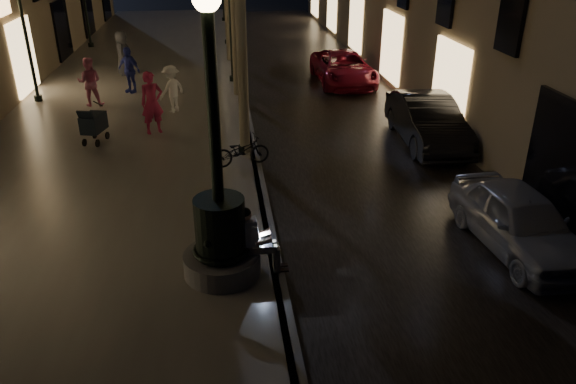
{
  "coord_description": "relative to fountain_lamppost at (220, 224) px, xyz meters",
  "views": [
    {
      "loc": [
        -0.89,
        -6.73,
        5.97
      ],
      "look_at": [
        0.33,
        3.0,
        1.28
      ],
      "focal_mm": 35.0,
      "sensor_mm": 36.0,
      "label": 1
    }
  ],
  "objects": [
    {
      "name": "promenade",
      "position": [
        -3.0,
        13.0,
        -1.11
      ],
      "size": [
        8.0,
        45.0,
        0.2
      ],
      "primitive_type": "cube",
      "color": "slate",
      "rests_on": "ground"
    },
    {
      "name": "cobble_lane",
      "position": [
        4.0,
        13.0,
        -1.2
      ],
      "size": [
        6.0,
        45.0,
        0.02
      ],
      "primitive_type": "cube",
      "color": "black",
      "rests_on": "ground"
    },
    {
      "name": "pedestrian_blue",
      "position": [
        -3.2,
        12.77,
        -0.16
      ],
      "size": [
        1.06,
        0.92,
        1.71
      ],
      "primitive_type": "imported",
      "rotation": [
        0.0,
        0.0,
        5.66
      ],
      "color": "navy",
      "rests_on": "promenade"
    },
    {
      "name": "bicycle",
      "position": [
        0.6,
        5.06,
        -0.61
      ],
      "size": [
        1.6,
        0.85,
        0.8
      ],
      "primitive_type": "imported",
      "rotation": [
        0.0,
        0.0,
        1.79
      ],
      "color": "black",
      "rests_on": "promenade"
    },
    {
      "name": "seated_man_laptop",
      "position": [
        0.61,
        0.0,
        -0.32
      ],
      "size": [
        0.93,
        0.31,
        1.3
      ],
      "color": "tan",
      "rests_on": "promenade"
    },
    {
      "name": "lamp_left_b",
      "position": [
        -6.4,
        12.0,
        2.02
      ],
      "size": [
        0.36,
        0.36,
        4.81
      ],
      "color": "black",
      "rests_on": "promenade"
    },
    {
      "name": "pedestrian_red",
      "position": [
        -1.91,
        7.97,
        -0.07
      ],
      "size": [
        0.81,
        0.69,
        1.88
      ],
      "primitive_type": "imported",
      "rotation": [
        0.0,
        0.0,
        0.41
      ],
      "color": "#A82144",
      "rests_on": "promenade"
    },
    {
      "name": "stroller",
      "position": [
        -3.54,
        7.28,
        -0.41
      ],
      "size": [
        0.69,
        1.19,
        1.2
      ],
      "rotation": [
        0.0,
        0.0,
        -0.26
      ],
      "color": "black",
      "rests_on": "promenade"
    },
    {
      "name": "fountain_lamppost",
      "position": [
        0.0,
        0.0,
        0.0
      ],
      "size": [
        1.4,
        1.4,
        5.21
      ],
      "color": "#59595B",
      "rests_on": "promenade"
    },
    {
      "name": "lamp_curb_a",
      "position": [
        0.7,
        6.0,
        2.02
      ],
      "size": [
        0.36,
        0.36,
        4.81
      ],
      "color": "black",
      "rests_on": "promenade"
    },
    {
      "name": "lamp_curb_b",
      "position": [
        0.7,
        14.0,
        2.02
      ],
      "size": [
        0.36,
        0.36,
        4.81
      ],
      "color": "black",
      "rests_on": "promenade"
    },
    {
      "name": "pedestrian_pink",
      "position": [
        -4.34,
        11.18,
        -0.17
      ],
      "size": [
        0.83,
        0.65,
        1.68
      ],
      "primitive_type": "imported",
      "rotation": [
        0.0,
        0.0,
        3.16
      ],
      "color": "#CD6C91",
      "rests_on": "promenade"
    },
    {
      "name": "car_front",
      "position": [
        5.92,
        0.45,
        -0.57
      ],
      "size": [
        1.77,
        3.84,
        1.27
      ],
      "primitive_type": "imported",
      "rotation": [
        0.0,
        0.0,
        0.07
      ],
      "color": "#A9AAB1",
      "rests_on": "ground"
    },
    {
      "name": "ground",
      "position": [
        1.0,
        13.0,
        -1.21
      ],
      "size": [
        120.0,
        120.0,
        0.0
      ],
      "primitive_type": "plane",
      "color": "black",
      "rests_on": "ground"
    },
    {
      "name": "curb_strip",
      "position": [
        1.0,
        13.0,
        -1.11
      ],
      "size": [
        0.25,
        45.0,
        0.2
      ],
      "primitive_type": "cube",
      "color": "#59595B",
      "rests_on": "ground"
    },
    {
      "name": "car_second",
      "position": [
        6.2,
        6.54,
        -0.49
      ],
      "size": [
        1.7,
        4.43,
        1.44
      ],
      "primitive_type": "imported",
      "rotation": [
        0.0,
        0.0,
        -0.04
      ],
      "color": "black",
      "rests_on": "ground"
    },
    {
      "name": "pedestrian_dark",
      "position": [
        -3.82,
        15.63,
        -0.1
      ],
      "size": [
        0.58,
        0.89,
        1.82
      ],
      "primitive_type": "imported",
      "rotation": [
        0.0,
        0.0,
        1.57
      ],
      "color": "#2E2F33",
      "rests_on": "promenade"
    },
    {
      "name": "car_third",
      "position": [
        5.22,
        13.77,
        -0.57
      ],
      "size": [
        2.19,
        4.65,
        1.29
      ],
      "primitive_type": "imported",
      "rotation": [
        0.0,
        0.0,
        0.01
      ],
      "color": "maroon",
      "rests_on": "ground"
    },
    {
      "name": "pedestrian_white",
      "position": [
        -1.46,
        10.07,
        -0.22
      ],
      "size": [
        1.13,
        1.14,
        1.58
      ],
      "primitive_type": "imported",
      "rotation": [
        0.0,
        0.0,
        3.94
      ],
      "color": "white",
      "rests_on": "promenade"
    }
  ]
}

